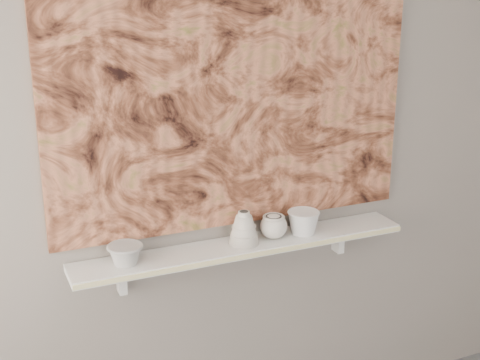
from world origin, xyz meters
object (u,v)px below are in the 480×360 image
bowl_grey (125,254)px  bowl_white (303,222)px  cup_cream (274,226)px  shelf (243,247)px  bell_vessel (244,227)px  painting (235,90)px

bowl_grey → bowl_white: bearing=0.0°
bowl_grey → cup_cream: bearing=0.0°
shelf → bell_vessel: (0.00, 0.00, 0.08)m
bowl_white → bowl_grey: bearing=180.0°
bowl_grey → cup_cream: 0.62m
shelf → cup_cream: bearing=0.0°
bowl_grey → shelf: bearing=0.0°
painting → bowl_white: (0.27, -0.08, -0.56)m
bowl_grey → bowl_white: size_ratio=1.01×
shelf → painting: 0.63m
bowl_grey → bowl_white: 0.76m
painting → bell_vessel: painting is taller
bowl_grey → cup_cream: cup_cream is taller
shelf → bell_vessel: 0.08m
bowl_grey → bowl_white: (0.76, 0.00, 0.01)m
shelf → painting: bearing=90.0°
painting → cup_cream: 0.58m
shelf → bowl_grey: bearing=180.0°
bowl_white → shelf: bearing=180.0°
bell_vessel → shelf: bearing=180.0°
shelf → painting: (0.00, 0.08, 0.62)m
shelf → cup_cream: size_ratio=12.50×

